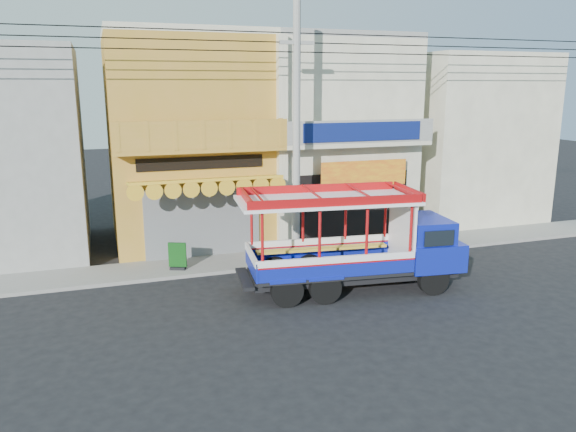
% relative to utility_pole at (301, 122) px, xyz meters
% --- Properties ---
extents(ground, '(90.00, 90.00, 0.00)m').
position_rel_utility_pole_xyz_m(ground, '(0.85, -3.30, -5.03)').
color(ground, black).
rests_on(ground, ground).
extents(sidewalk, '(30.00, 2.00, 0.12)m').
position_rel_utility_pole_xyz_m(sidewalk, '(0.85, 0.70, -4.97)').
color(sidewalk, slate).
rests_on(sidewalk, ground).
extents(shophouse_left, '(6.00, 7.50, 8.24)m').
position_rel_utility_pole_xyz_m(shophouse_left, '(-3.15, 4.66, -0.92)').
color(shophouse_left, '#AC8226').
rests_on(shophouse_left, ground).
extents(shophouse_right, '(6.00, 6.75, 8.24)m').
position_rel_utility_pole_xyz_m(shophouse_right, '(2.85, 4.66, -0.93)').
color(shophouse_right, '#B4AD94').
rests_on(shophouse_right, ground).
extents(party_pilaster, '(0.35, 0.30, 8.00)m').
position_rel_utility_pole_xyz_m(party_pilaster, '(-0.15, 1.55, -1.03)').
color(party_pilaster, '#B4AD94').
rests_on(party_pilaster, ground).
extents(filler_building_right, '(6.00, 6.00, 7.60)m').
position_rel_utility_pole_xyz_m(filler_building_right, '(9.85, 4.70, -1.23)').
color(filler_building_right, '#B4AD94').
rests_on(filler_building_right, ground).
extents(utility_pole, '(28.00, 0.26, 9.00)m').
position_rel_utility_pole_xyz_m(utility_pole, '(0.00, 0.00, 0.00)').
color(utility_pole, gray).
rests_on(utility_pole, ground).
extents(songthaew_truck, '(7.04, 2.95, 3.19)m').
position_rel_utility_pole_xyz_m(songthaew_truck, '(1.09, -3.09, -3.49)').
color(songthaew_truck, black).
rests_on(songthaew_truck, ground).
extents(green_sign, '(0.59, 0.45, 0.94)m').
position_rel_utility_pole_xyz_m(green_sign, '(-4.29, 0.38, -4.52)').
color(green_sign, black).
rests_on(green_sign, sidewalk).
extents(potted_plant_b, '(0.75, 0.79, 1.12)m').
position_rel_utility_pole_xyz_m(potted_plant_b, '(4.50, 0.60, -4.35)').
color(potted_plant_b, '#17511F').
rests_on(potted_plant_b, sidewalk).
extents(potted_plant_c, '(0.61, 0.61, 0.95)m').
position_rel_utility_pole_xyz_m(potted_plant_c, '(5.85, 1.40, -4.44)').
color(potted_plant_c, '#17511F').
rests_on(potted_plant_c, sidewalk).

